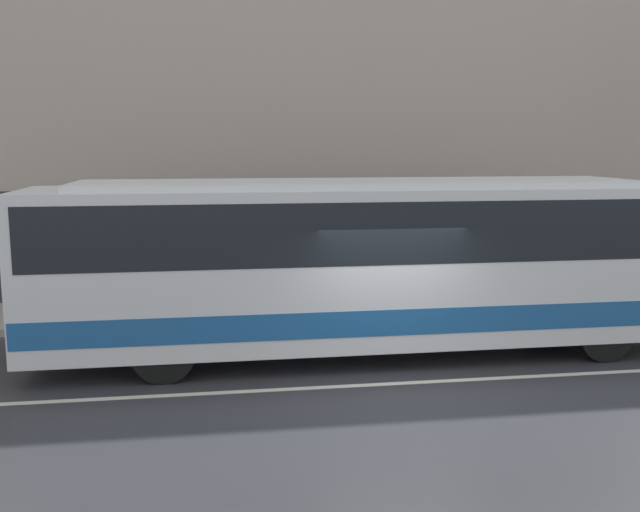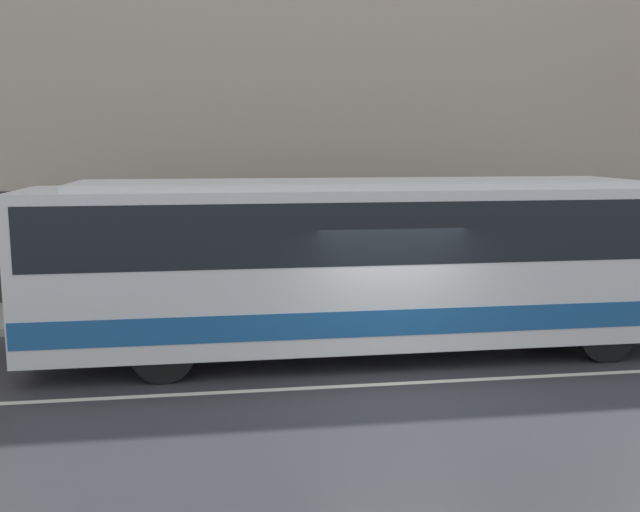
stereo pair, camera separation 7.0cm
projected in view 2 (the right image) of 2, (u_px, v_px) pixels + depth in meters
The scene contains 6 objects.
ground_plane at pixel (398, 384), 11.68m from camera, with size 60.00×60.00×0.00m, color #333338.
sidewalk at pixel (341, 307), 16.87m from camera, with size 60.00×2.64×0.16m.
building_facade at pixel (331, 30), 17.28m from camera, with size 60.00×0.35×13.67m.
lane_stripe at pixel (398, 383), 11.68m from camera, with size 54.00×0.14×0.01m.
transit_bus at pixel (360, 258), 13.07m from camera, with size 11.83×2.52×3.24m.
pedestrian_waiting at pixel (297, 271), 16.39m from camera, with size 0.36×0.36×1.79m.
Camera 2 is at (-2.92, -10.90, 3.89)m, focal length 40.00 mm.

